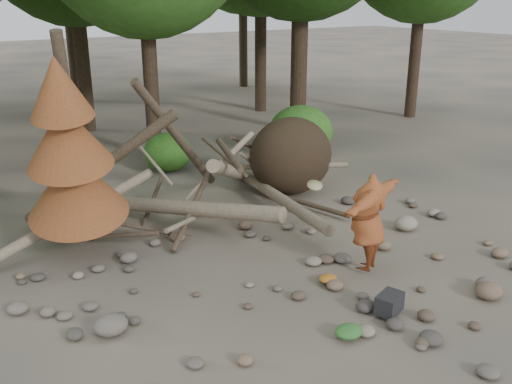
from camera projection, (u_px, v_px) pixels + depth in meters
ground at (316, 288)px, 10.02m from camera, size 120.00×120.00×0.00m
deadfall_pile at (273, 162)px, 14.10m from camera, size 8.55×5.24×3.30m
dead_conifer at (70, 155)px, 10.38m from camera, size 2.06×2.16×4.35m
bush_mid at (168, 152)px, 16.41m from camera, size 1.40×1.40×1.12m
bush_right at (301, 131)px, 17.87m from camera, size 2.00×2.00×1.60m
frisbee_thrower at (368, 222)px, 10.27m from camera, size 2.93×1.46×2.11m
backpack at (389, 306)px, 9.12m from camera, size 0.55×0.45×0.31m
cloth_green at (349, 334)px, 8.51m from camera, size 0.44×0.37×0.17m
cloth_orange at (328, 281)px, 10.12m from camera, size 0.34×0.28×0.12m
boulder_front_right at (489, 291)px, 9.63m from camera, size 0.47×0.42×0.28m
boulder_mid_right at (406, 223)px, 12.41m from camera, size 0.51×0.46×0.31m
boulder_mid_left at (111, 325)px, 8.62m from camera, size 0.52×0.46×0.31m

